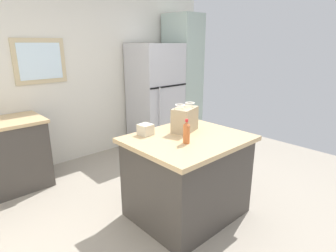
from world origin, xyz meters
name	(u,v)px	position (x,y,z in m)	size (l,w,h in m)	color
ground	(184,214)	(0.00, 0.00, 0.00)	(5.98, 5.98, 0.00)	#9E9384
back_wall	(78,70)	(-0.01, 2.26, 1.38)	(4.99, 0.13, 2.76)	silver
kitchen_island	(187,176)	(0.04, 0.00, 0.44)	(1.15, 0.97, 0.87)	#423D38
refrigerator	(156,96)	(1.17, 1.84, 0.89)	(0.80, 0.72, 1.77)	#B7B7BC
tall_cabinet	(182,79)	(1.83, 1.84, 1.13)	(0.47, 0.64, 2.27)	#9EB2A8
shopping_bag	(185,119)	(0.16, 0.16, 1.00)	(0.34, 0.27, 0.30)	tan
small_box	(146,130)	(-0.23, 0.34, 0.93)	(0.13, 0.13, 0.11)	beige
bottle	(186,133)	(-0.10, -0.11, 0.97)	(0.06, 0.06, 0.23)	#C66633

